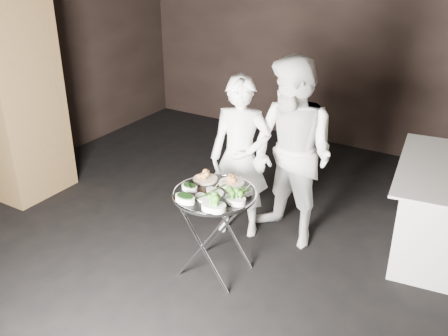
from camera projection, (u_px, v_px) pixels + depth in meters
The scene contains 17 objects.
floor at pixel (195, 273), 4.43m from camera, with size 6.00×7.00×0.05m, color black.
wall_back at pixel (345, 36), 6.51m from camera, with size 6.00×0.05×3.00m, color black.
column_left at pixel (5, 61), 5.23m from camera, with size 0.80×0.80×3.00m, color brown.
tray_stand at pixel (215, 230), 4.23m from camera, with size 0.52×0.44×0.77m.
serving_tray at pixel (214, 194), 4.08m from camera, with size 0.70×0.70×0.04m.
potato_plate_a at pixel (205, 177), 4.28m from camera, with size 0.21×0.21×0.08m.
potato_plate_b at pixel (232, 180), 4.21m from camera, with size 0.22×0.22×0.08m.
greens_bowl at pixel (246, 190), 4.06m from camera, with size 0.11×0.11×0.06m.
asparagus_plate_a at pixel (215, 191), 4.08m from camera, with size 0.19×0.13×0.04m.
asparagus_plate_b at pixel (203, 197), 3.98m from camera, with size 0.20×0.17×0.04m.
spinach_bowl_a at pixel (190, 187), 4.12m from camera, with size 0.17×0.12×0.06m.
spinach_bowl_b at pixel (185, 198), 3.93m from camera, with size 0.19×0.13×0.07m.
broccoli_bowl_a at pixel (235, 199), 3.92m from camera, with size 0.20×0.16×0.08m.
broccoli_bowl_b at pixel (214, 206), 3.81m from camera, with size 0.22×0.17×0.08m.
serving_utensils at pixel (221, 185), 4.10m from camera, with size 0.58×0.41×0.01m.
waiter_left at pixel (240, 158), 4.70m from camera, with size 0.58×0.38×1.58m, color white.
waiter_right at pixel (292, 155), 4.52m from camera, with size 0.87×0.67×1.78m, color white.
Camera 1 is at (2.10, -2.95, 2.71)m, focal length 40.00 mm.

